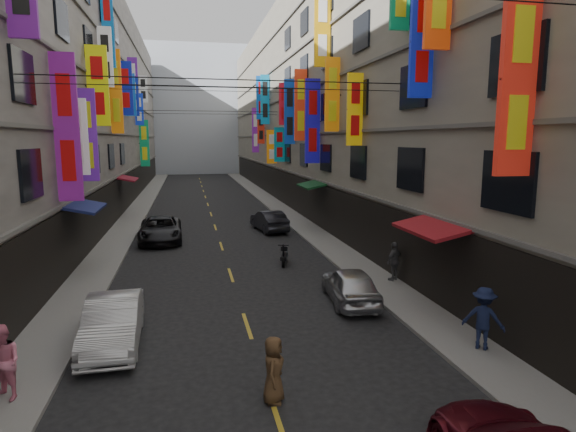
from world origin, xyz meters
name	(u,v)px	position (x,y,z in m)	size (l,w,h in m)	color
sidewalk_left	(133,216)	(-6.00, 42.00, 0.06)	(2.00, 90.00, 0.12)	slate
sidewalk_right	(284,211)	(6.00, 42.00, 0.06)	(2.00, 90.00, 0.12)	slate
building_row_left	(41,90)	(-11.99, 42.00, 9.49)	(10.14, 90.00, 19.00)	gray
building_row_right	(355,96)	(11.99, 42.00, 9.49)	(10.14, 90.00, 19.00)	gray
haze_block	(196,111)	(0.00, 92.00, 11.00)	(18.00, 8.00, 22.00)	#ACB4C0
shop_signage	(212,92)	(-0.02, 34.99, 8.96)	(14.00, 55.00, 12.76)	#0D309D
street_awnings	(199,203)	(-1.26, 26.00, 3.00)	(13.99, 35.20, 0.41)	#134813
overhead_cables	(218,86)	(0.00, 30.00, 8.80)	(14.00, 38.04, 1.24)	black
lane_markings	(213,220)	(0.00, 39.00, 0.00)	(0.12, 80.20, 0.01)	gold
scooter_far_right	(284,255)	(2.72, 25.44, 0.44)	(0.70, 1.77, 1.14)	black
car_left_mid	(113,322)	(-4.00, 17.29, 0.71)	(1.50, 4.30, 1.42)	silver
car_left_far	(161,230)	(-3.40, 31.96, 0.72)	(2.39, 5.19, 1.44)	black
car_right_mid	(350,285)	(4.00, 19.46, 0.67)	(1.58, 3.94, 1.34)	silver
car_right_far	(269,221)	(3.40, 33.98, 0.68)	(1.44, 4.14, 1.36)	#24242B
pedestrian_lfar	(2,363)	(-5.94, 14.46, 1.00)	(0.85, 0.59, 1.76)	pink
pedestrian_rnear	(484,318)	(6.27, 14.69, 1.01)	(1.15, 0.59, 1.78)	#151D3C
pedestrian_rfar	(394,261)	(6.60, 21.41, 0.94)	(0.96, 0.55, 1.65)	#4F4F51
pedestrian_crossing	(274,370)	(0.04, 13.34, 0.78)	(0.76, 0.52, 1.56)	#523820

